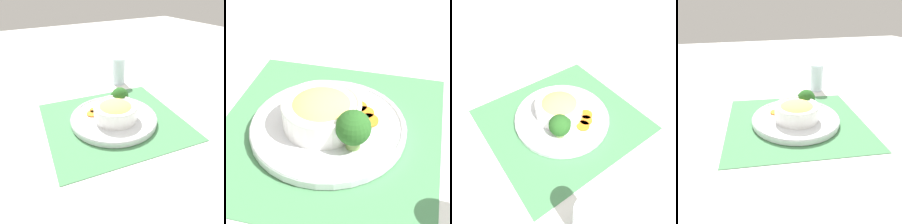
# 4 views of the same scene
# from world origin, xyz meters

# --- Properties ---
(ground_plane) EXTENTS (4.00, 4.00, 0.00)m
(ground_plane) POSITION_xyz_m (0.00, 0.00, 0.00)
(ground_plane) COLOR white
(placemat) EXTENTS (0.55, 0.51, 0.00)m
(placemat) POSITION_xyz_m (0.00, 0.00, 0.00)
(placemat) COLOR #4C8C59
(placemat) RESTS_ON ground_plane
(plate) EXTENTS (0.32, 0.32, 0.02)m
(plate) POSITION_xyz_m (0.00, 0.00, 0.02)
(plate) COLOR silver
(plate) RESTS_ON placemat
(bowl) EXTENTS (0.16, 0.16, 0.07)m
(bowl) POSITION_xyz_m (0.00, -0.01, 0.05)
(bowl) COLOR white
(bowl) RESTS_ON plate
(broccoli_floret) EXTENTS (0.07, 0.07, 0.08)m
(broccoli_floret) POSITION_xyz_m (0.06, 0.06, 0.07)
(broccoli_floret) COLOR #759E51
(broccoli_floret) RESTS_ON plate
(carrot_slice_near) EXTENTS (0.04, 0.04, 0.01)m
(carrot_slice_near) POSITION_xyz_m (-0.02, 0.08, 0.02)
(carrot_slice_near) COLOR orange
(carrot_slice_near) RESTS_ON plate
(carrot_slice_middle) EXTENTS (0.04, 0.04, 0.01)m
(carrot_slice_middle) POSITION_xyz_m (-0.04, 0.07, 0.02)
(carrot_slice_middle) COLOR orange
(carrot_slice_middle) RESTS_ON plate
(carrot_slice_far) EXTENTS (0.04, 0.04, 0.01)m
(carrot_slice_far) POSITION_xyz_m (-0.06, 0.05, 0.02)
(carrot_slice_far) COLOR orange
(carrot_slice_far) RESTS_ON plate
(water_glass) EXTENTS (0.06, 0.06, 0.13)m
(water_glass) POSITION_xyz_m (0.20, 0.29, 0.06)
(water_glass) COLOR silver
(water_glass) RESTS_ON ground_plane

